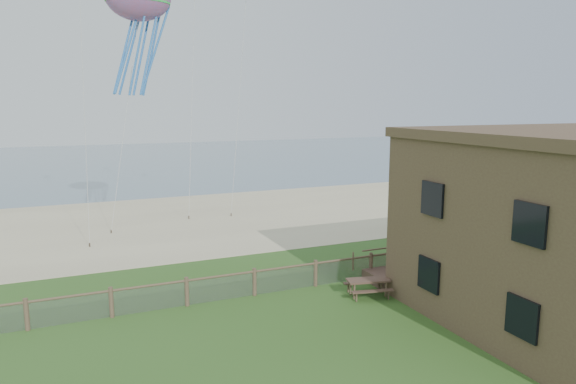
% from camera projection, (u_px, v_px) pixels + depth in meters
% --- Properties ---
extents(ground, '(160.00, 160.00, 0.00)m').
position_uv_depth(ground, '(314.00, 355.00, 17.27)').
color(ground, '#31571E').
rests_on(ground, ground).
extents(sand_beach, '(72.00, 20.00, 0.02)m').
position_uv_depth(sand_beach, '(181.00, 221.00, 37.20)').
color(sand_beach, tan).
rests_on(sand_beach, ground).
extents(ocean, '(160.00, 68.00, 0.02)m').
position_uv_depth(ocean, '(121.00, 161.00, 77.05)').
color(ocean, slate).
rests_on(ocean, ground).
extents(chainlink_fence, '(36.20, 0.20, 1.25)m').
position_uv_depth(chainlink_fence, '(254.00, 284.00, 22.61)').
color(chainlink_fence, '#4A3929').
rests_on(chainlink_fence, ground).
extents(motel_deck, '(15.00, 2.00, 0.50)m').
position_uv_depth(motel_deck, '(495.00, 261.00, 26.82)').
color(motel_deck, brown).
rests_on(motel_deck, ground).
extents(picnic_table, '(2.13, 1.78, 0.79)m').
position_uv_depth(picnic_table, '(368.00, 287.00, 22.60)').
color(picnic_table, brown).
rests_on(picnic_table, ground).
extents(octopus_kite, '(4.15, 3.32, 7.56)m').
position_uv_depth(octopus_kite, '(139.00, 30.00, 29.58)').
color(octopus_kite, red).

